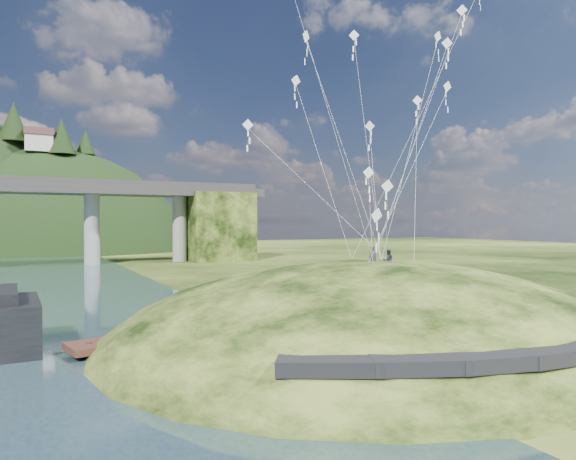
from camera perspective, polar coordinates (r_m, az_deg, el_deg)
name	(u,v)px	position (r m, az deg, el deg)	size (l,w,h in m)	color
ground	(274,362)	(28.60, -1.57, -14.42)	(320.00, 320.00, 0.00)	black
grass_hill	(371,362)	(34.70, 9.24, -14.23)	(36.00, 32.00, 13.00)	black
footpath	(524,347)	(25.28, 24.76, -11.71)	(22.29, 5.84, 0.83)	black
wooden_dock	(197,331)	(34.28, -10.12, -10.98)	(16.04, 5.53, 1.13)	#341B15
kite_flyers	(381,248)	(34.21, 10.26, -1.95)	(2.20, 0.86, 1.98)	#242830
kite_swarm	(370,82)	(37.85, 9.14, 15.91)	(17.12, 14.46, 21.11)	white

